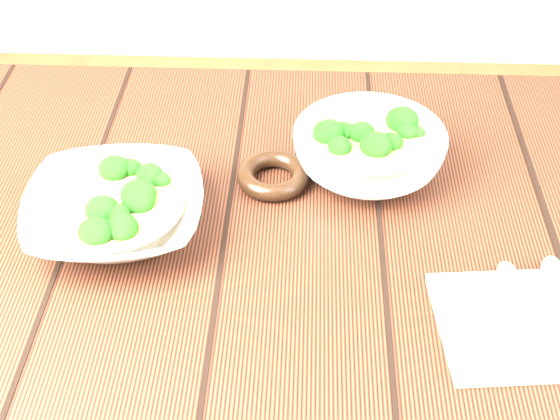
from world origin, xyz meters
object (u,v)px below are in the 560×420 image
at_px(soup_bowl_back, 369,151).
at_px(trivet, 273,175).
at_px(napkin, 525,324).
at_px(table, 244,292).
at_px(soup_bowl_front, 115,211).

distance_m(soup_bowl_back, trivet, 0.14).
height_order(trivet, napkin, trivet).
bearing_deg(trivet, table, -110.65).
relative_size(table, trivet, 11.85).
bearing_deg(table, trivet, 69.35).
height_order(soup_bowl_front, trivet, soup_bowl_front).
bearing_deg(trivet, soup_bowl_front, -151.96).
relative_size(trivet, napkin, 0.52).
height_order(table, soup_bowl_back, soup_bowl_back).
xyz_separation_m(soup_bowl_front, trivet, (0.20, 0.10, -0.02)).
bearing_deg(table, soup_bowl_front, -177.49).
bearing_deg(soup_bowl_front, soup_bowl_back, 22.33).
xyz_separation_m(soup_bowl_back, trivet, (-0.13, -0.03, -0.02)).
bearing_deg(trivet, napkin, -40.10).
distance_m(table, soup_bowl_front, 0.22).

